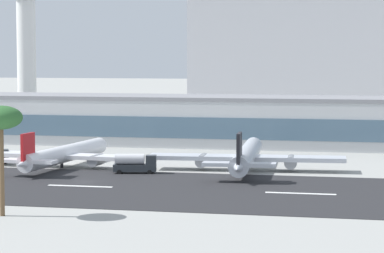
% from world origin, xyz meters
% --- Properties ---
extents(ground_plane, '(1400.00, 1400.00, 0.00)m').
position_xyz_m(ground_plane, '(0.00, 0.00, 0.00)').
color(ground_plane, '#9E9E99').
extents(runway_strip, '(800.00, 43.00, 0.08)m').
position_xyz_m(runway_strip, '(0.00, -5.52, 0.04)').
color(runway_strip, '#262628').
rests_on(runway_strip, ground_plane).
extents(runway_centreline_dash_4, '(12.00, 1.20, 0.01)m').
position_xyz_m(runway_centreline_dash_4, '(1.00, -5.52, 0.09)').
color(runway_centreline_dash_4, white).
rests_on(runway_centreline_dash_4, runway_strip).
extents(runway_centreline_dash_5, '(12.00, 1.20, 0.01)m').
position_xyz_m(runway_centreline_dash_5, '(40.31, -5.52, 0.09)').
color(runway_centreline_dash_5, white).
rests_on(runway_centreline_dash_5, runway_strip).
extents(terminal_building, '(163.55, 21.70, 12.86)m').
position_xyz_m(terminal_building, '(6.76, 70.41, 6.43)').
color(terminal_building, '#B7BABC').
rests_on(terminal_building, ground_plane).
extents(control_tower, '(12.34, 12.34, 49.87)m').
position_xyz_m(control_tower, '(-54.57, 103.00, 31.18)').
color(control_tower, silver).
rests_on(control_tower, ground_plane).
extents(distant_hotel_block, '(105.99, 33.99, 47.95)m').
position_xyz_m(distant_hotel_block, '(32.66, 196.06, 23.97)').
color(distant_hotel_block, '#BCBCC1').
rests_on(distant_hotel_block, ground_plane).
extents(airliner_red_tail_gate_0, '(33.55, 40.96, 8.55)m').
position_xyz_m(airliner_red_tail_gate_0, '(-11.40, 18.51, 2.73)').
color(airliner_red_tail_gate_0, white).
rests_on(airliner_red_tail_gate_0, ground_plane).
extents(airliner_black_tail_gate_1, '(40.26, 44.15, 9.22)m').
position_xyz_m(airliner_black_tail_gate_1, '(26.89, 21.33, 2.93)').
color(airliner_black_tail_gate_1, silver).
rests_on(airliner_black_tail_gate_1, ground_plane).
extents(service_fuel_truck_1, '(8.85, 4.26, 3.95)m').
position_xyz_m(service_fuel_truck_1, '(5.87, 13.21, 2.03)').
color(service_fuel_truck_1, '#2D3338').
rests_on(service_fuel_truck_1, ground_plane).
extents(palm_tree_2, '(6.34, 6.34, 16.17)m').
position_xyz_m(palm_tree_2, '(-0.52, -35.13, 14.06)').
color(palm_tree_2, brown).
rests_on(palm_tree_2, ground_plane).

